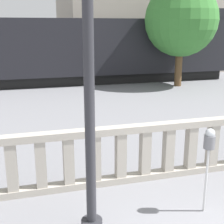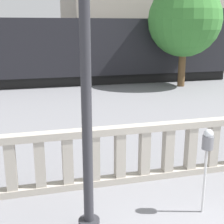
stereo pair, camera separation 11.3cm
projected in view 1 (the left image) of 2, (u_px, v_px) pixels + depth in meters
name	position (u px, v px, depth m)	size (l,w,h in m)	color
balustrade	(157.00, 151.00, 6.52)	(17.16, 0.24, 1.21)	#ADA599
lamppost	(89.00, 58.00, 4.21)	(0.33, 0.33, 5.44)	#2D2D33
parking_meter	(209.00, 145.00, 5.13)	(0.19, 0.19, 1.52)	silver
train_far	(64.00, 39.00, 33.11)	(26.65, 2.72, 4.18)	black
tree_left	(181.00, 20.00, 16.06)	(3.77, 3.77, 5.34)	brown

